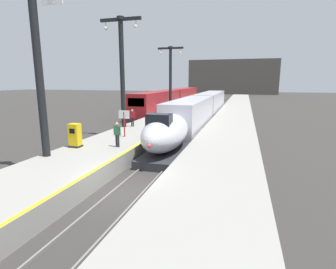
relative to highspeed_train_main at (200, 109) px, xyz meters
The scene contains 20 objects.
ground_plane 21.93m from the highspeed_train_main, 90.00° to the right, with size 260.00×260.00×0.00m, color #33302D.
platform_left 5.18m from the highspeed_train_main, 144.36° to the left, with size 4.80×110.00×1.05m, color gray.
platform_right 5.18m from the highspeed_train_main, 35.64° to the left, with size 4.80×110.00×1.05m, color gray.
platform_left_safety_stripe 3.51m from the highspeed_train_main, 121.37° to the left, with size 0.20×107.80×0.01m, color yellow.
rail_main_left 6.00m from the highspeed_train_main, 97.56° to the left, with size 0.08×110.00×0.12m, color slate.
rail_main_right 6.00m from the highspeed_train_main, 82.44° to the left, with size 0.08×110.00×0.12m, color slate.
rail_secondary_left 10.67m from the highspeed_train_main, 147.43° to the left, with size 0.08×110.00×0.12m, color slate.
rail_secondary_right 9.46m from the highspeed_train_main, 142.43° to the left, with size 0.08×110.00×0.12m, color slate.
highspeed_train_main is the anchor object (origin of this frame).
regional_train_adjacent 18.54m from the highspeed_train_main, 115.90° to the left, with size 2.85×36.60×3.80m.
station_column_near 21.89m from the highspeed_train_main, 106.00° to the right, with size 4.00×0.68×10.36m.
station_column_mid 12.50m from the highspeed_train_main, 121.18° to the right, with size 4.00×0.68×10.11m.
station_column_far 10.46m from the highspeed_train_main, 129.46° to the left, with size 4.00×0.68×9.51m.
passenger_near_edge 5.64m from the highspeed_train_main, 126.88° to the right, with size 0.57×0.22×1.69m.
passenger_mid_platform 17.44m from the highspeed_train_main, 99.35° to the right, with size 0.56×0.28×1.69m.
passenger_far_waiting 10.67m from the highspeed_train_main, 119.03° to the right, with size 0.57×0.23×1.69m.
rolling_suitcase 5.78m from the highspeed_train_main, 131.60° to the right, with size 0.40×0.22×0.98m.
ticket_machine_yellow 18.87m from the highspeed_train_main, 107.11° to the right, with size 0.76×0.62×1.60m.
departure_info_board 14.57m from the highspeed_train_main, 105.12° to the right, with size 0.90×0.10×2.12m.
terminus_back_wall 80.31m from the highspeed_train_main, 90.00° to the left, with size 36.00×2.00×14.00m, color #4C4742.
Camera 1 is at (5.28, -11.13, 5.46)m, focal length 28.19 mm.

